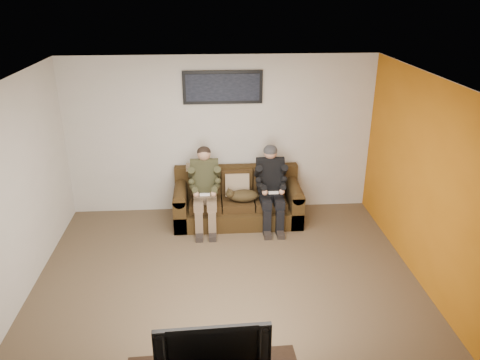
{
  "coord_description": "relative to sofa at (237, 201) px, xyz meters",
  "views": [
    {
      "loc": [
        -0.19,
        -5.07,
        3.59
      ],
      "look_at": [
        0.24,
        1.2,
        0.95
      ],
      "focal_mm": 35.0,
      "sensor_mm": 36.0,
      "label": 1
    }
  ],
  "objects": [
    {
      "name": "floor",
      "position": [
        -0.24,
        -1.82,
        -0.31
      ],
      "size": [
        5.0,
        5.0,
        0.0
      ],
      "primitive_type": "plane",
      "color": "brown",
      "rests_on": "ground"
    },
    {
      "name": "ceiling",
      "position": [
        -0.24,
        -1.82,
        2.29
      ],
      "size": [
        5.0,
        5.0,
        0.0
      ],
      "primitive_type": "plane",
      "rotation": [
        3.14,
        0.0,
        0.0
      ],
      "color": "silver",
      "rests_on": "ground"
    },
    {
      "name": "wall_front",
      "position": [
        -0.24,
        -4.07,
        0.99
      ],
      "size": [
        5.0,
        0.0,
        5.0
      ],
      "primitive_type": "plane",
      "rotation": [
        -1.57,
        0.0,
        0.0
      ],
      "color": "beige",
      "rests_on": "ground"
    },
    {
      "name": "throw_pillow",
      "position": [
        -0.0,
        0.04,
        0.28
      ],
      "size": [
        0.39,
        0.18,
        0.38
      ],
      "primitive_type": "cube",
      "rotation": [
        -0.21,
        0.0,
        0.0
      ],
      "color": "tan",
      "rests_on": "sofa"
    },
    {
      "name": "throw_blanket",
      "position": [
        -0.61,
        0.25,
        0.52
      ],
      "size": [
        0.41,
        0.2,
        0.07
      ],
      "primitive_type": "cube",
      "color": "tan",
      "rests_on": "sofa"
    },
    {
      "name": "television",
      "position": [
        -0.45,
        -3.77,
        0.44
      ],
      "size": [
        0.98,
        0.16,
        0.56
      ],
      "primitive_type": "imported",
      "rotation": [
        0.0,
        0.0,
        0.04
      ],
      "color": "black",
      "rests_on": "tv_stand"
    },
    {
      "name": "person_right",
      "position": [
        0.52,
        -0.17,
        0.39
      ],
      "size": [
        0.51,
        0.86,
        1.27
      ],
      "color": "black",
      "rests_on": "sofa"
    },
    {
      "name": "person_left",
      "position": [
        -0.52,
        -0.17,
        0.39
      ],
      "size": [
        0.51,
        0.87,
        1.26
      ],
      "color": "#7A634C",
      "rests_on": "sofa"
    },
    {
      "name": "accent_wall_right",
      "position": [
        2.25,
        -1.82,
        0.99
      ],
      "size": [
        0.0,
        4.5,
        4.5
      ],
      "primitive_type": "plane",
      "rotation": [
        1.57,
        0.0,
        -1.57
      ],
      "color": "#B96912",
      "rests_on": "ground"
    },
    {
      "name": "wall_back",
      "position": [
        -0.24,
        0.43,
        0.99
      ],
      "size": [
        5.0,
        0.0,
        5.0
      ],
      "primitive_type": "plane",
      "rotation": [
        1.57,
        0.0,
        0.0
      ],
      "color": "beige",
      "rests_on": "ground"
    },
    {
      "name": "wall_left",
      "position": [
        -2.74,
        -1.82,
        0.99
      ],
      "size": [
        0.0,
        4.5,
        4.5
      ],
      "primitive_type": "plane",
      "rotation": [
        1.57,
        0.0,
        1.57
      ],
      "color": "beige",
      "rests_on": "ground"
    },
    {
      "name": "cat",
      "position": [
        0.07,
        -0.2,
        0.19
      ],
      "size": [
        0.66,
        0.26,
        0.24
      ],
      "color": "#4B3A1D",
      "rests_on": "sofa"
    },
    {
      "name": "wall_right",
      "position": [
        2.26,
        -1.82,
        0.99
      ],
      "size": [
        0.0,
        4.5,
        4.5
      ],
      "primitive_type": "plane",
      "rotation": [
        1.57,
        0.0,
        -1.57
      ],
      "color": "beige",
      "rests_on": "ground"
    },
    {
      "name": "sofa",
      "position": [
        0.0,
        0.0,
        0.0
      ],
      "size": [
        2.03,
        0.88,
        0.83
      ],
      "color": "#382610",
      "rests_on": "ground"
    },
    {
      "name": "framed_poster",
      "position": [
        -0.2,
        0.39,
        1.79
      ],
      "size": [
        1.25,
        0.05,
        0.52
      ],
      "color": "black",
      "rests_on": "wall_back"
    }
  ]
}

